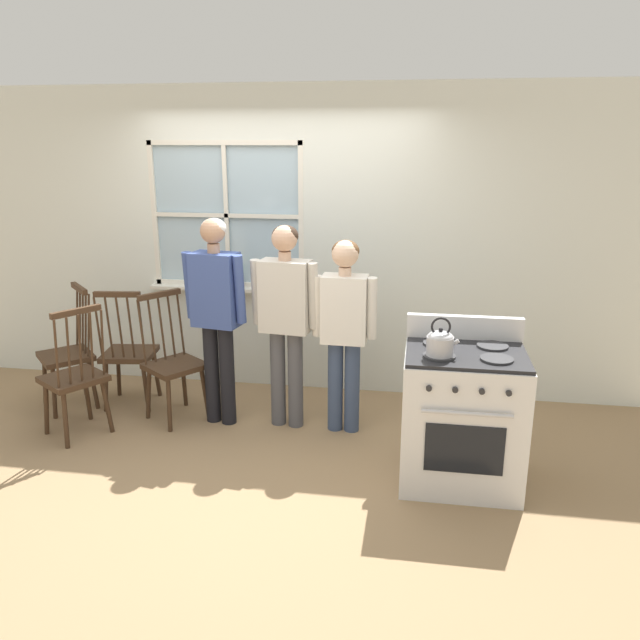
{
  "coord_description": "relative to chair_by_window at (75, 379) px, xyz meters",
  "views": [
    {
      "loc": [
        1.18,
        -4.0,
        2.25
      ],
      "look_at": [
        0.49,
        0.22,
        1.0
      ],
      "focal_mm": 35.0,
      "sensor_mm": 36.0,
      "label": 1
    }
  ],
  "objects": [
    {
      "name": "wall_back",
      "position": [
        1.45,
        1.28,
        0.86
      ],
      "size": [
        6.4,
        0.16,
        2.7
      ],
      "color": "silver",
      "rests_on": "ground_plane"
    },
    {
      "name": "stove",
      "position": [
        2.91,
        -0.22,
        0.0
      ],
      "size": [
        0.78,
        0.68,
        1.08
      ],
      "color": "silver",
      "rests_on": "ground_plane"
    },
    {
      "name": "chair_center_cluster",
      "position": [
        0.63,
        0.42,
        0.0
      ],
      "size": [
        0.57,
        0.58,
        1.06
      ],
      "rotation": [
        0.0,
        0.0,
        0.93
      ],
      "color": "#3D2819",
      "rests_on": "ground_plane"
    },
    {
      "name": "chair_by_window",
      "position": [
        0.0,
        0.0,
        0.0
      ],
      "size": [
        0.57,
        0.57,
        1.06
      ],
      "rotation": [
        0.0,
        0.0,
        -2.16
      ],
      "color": "#3D2819",
      "rests_on": "ground_plane"
    },
    {
      "name": "person_adult_right",
      "position": [
        2.04,
        0.41,
        0.45
      ],
      "size": [
        0.5,
        0.23,
        1.53
      ],
      "rotation": [
        0.0,
        0.0,
        -0.03
      ],
      "color": "#384766",
      "rests_on": "ground_plane"
    },
    {
      "name": "person_elderly_left",
      "position": [
        1.03,
        0.4,
        0.53
      ],
      "size": [
        0.52,
        0.27,
        1.67
      ],
      "rotation": [
        0.0,
        0.0,
        -0.17
      ],
      "color": "black",
      "rests_on": "ground_plane"
    },
    {
      "name": "ground_plane",
      "position": [
        1.41,
        -0.12,
        -0.47
      ],
      "size": [
        16.0,
        16.0,
        0.0
      ],
      "primitive_type": "plane",
      "color": "#937551"
    },
    {
      "name": "chair_near_stove",
      "position": [
        0.15,
        0.6,
        0.0
      ],
      "size": [
        0.47,
        0.46,
        1.06
      ],
      "rotation": [
        0.0,
        0.0,
        -3.0
      ],
      "color": "#3D2819",
      "rests_on": "ground_plane"
    },
    {
      "name": "chair_near_wall",
      "position": [
        -0.35,
        0.5,
        0.0
      ],
      "size": [
        0.58,
        0.58,
        1.06
      ],
      "rotation": [
        0.0,
        0.0,
        -0.8
      ],
      "color": "#3D2819",
      "rests_on": "ground_plane"
    },
    {
      "name": "kettle",
      "position": [
        2.74,
        -0.35,
        0.56
      ],
      "size": [
        0.21,
        0.17,
        0.25
      ],
      "color": "#B7B7BC",
      "rests_on": "stove"
    },
    {
      "name": "person_teen_center",
      "position": [
        1.58,
        0.43,
        0.51
      ],
      "size": [
        0.55,
        0.25,
        1.63
      ],
      "rotation": [
        0.0,
        0.0,
        -0.12
      ],
      "color": "#4C4C51",
      "rests_on": "ground_plane"
    },
    {
      "name": "potted_plant",
      "position": [
        0.94,
        1.19,
        0.57
      ],
      "size": [
        0.13,
        0.13,
        0.27
      ],
      "color": "#42474C",
      "rests_on": "wall_back"
    }
  ]
}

